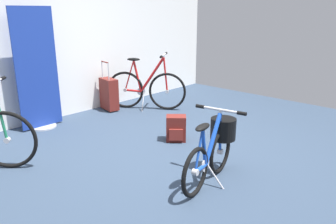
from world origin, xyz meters
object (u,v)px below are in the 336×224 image
object	(u,v)px
floor_banner_stand	(38,76)
display_bike_left	(146,88)
folding_bike_foreground	(215,145)
rolling_suitcase	(109,94)
backpack_on_floor	(176,129)

from	to	relation	value
floor_banner_stand	display_bike_left	size ratio (longest dim) A/B	1.45
folding_bike_foreground	rolling_suitcase	distance (m)	2.80
floor_banner_stand	folding_bike_foreground	size ratio (longest dim) A/B	1.69
folding_bike_foreground	rolling_suitcase	size ratio (longest dim) A/B	1.20
display_bike_left	backpack_on_floor	size ratio (longest dim) A/B	3.49
folding_bike_foreground	backpack_on_floor	distance (m)	1.08
folding_bike_foreground	backpack_on_floor	size ratio (longest dim) A/B	2.99
floor_banner_stand	rolling_suitcase	xyz separation A→B (m)	(1.20, -0.00, -0.47)
floor_banner_stand	display_bike_left	xyz separation A→B (m)	(1.67, -0.40, -0.40)
folding_bike_foreground	display_bike_left	distance (m)	2.60
display_bike_left	rolling_suitcase	distance (m)	0.63
display_bike_left	backpack_on_floor	world-z (taller)	display_bike_left
backpack_on_floor	rolling_suitcase	bearing A→B (deg)	81.31
rolling_suitcase	backpack_on_floor	distance (m)	1.77
rolling_suitcase	backpack_on_floor	size ratio (longest dim) A/B	2.49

